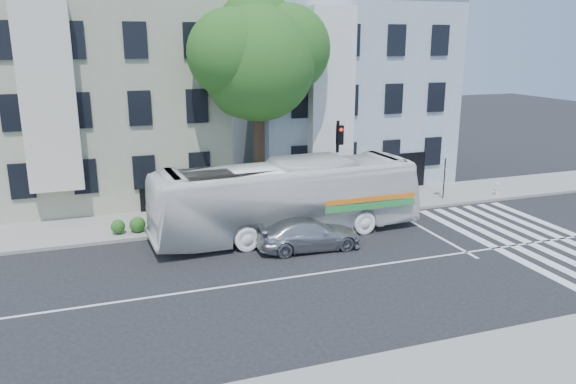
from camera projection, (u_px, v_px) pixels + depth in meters
name	position (u px, v px, depth m)	size (l,w,h in m)	color
ground	(323.00, 273.00, 21.41)	(120.00, 120.00, 0.00)	black
sidewalk_far	(263.00, 213.00, 28.68)	(80.00, 4.00, 0.15)	gray
building_left	(106.00, 98.00, 31.42)	(12.00, 10.00, 11.00)	#A9AB8F
building_right	(335.00, 91.00, 35.88)	(12.00, 10.00, 11.00)	#98A7B5
street_tree	(258.00, 56.00, 27.35)	(7.30, 5.90, 11.10)	#2D2116
bus	(287.00, 198.00, 25.22)	(12.35, 2.89, 3.44)	white
sedan	(309.00, 234.00, 23.74)	(4.49, 1.83, 1.30)	#ADB0B4
hedge	(211.00, 217.00, 26.55)	(8.50, 0.84, 0.70)	#2A6821
traffic_signal	(338.00, 154.00, 28.12)	(0.50, 0.55, 4.74)	black
fire_hydrant	(497.00, 189.00, 31.60)	(0.42, 0.24, 0.73)	silver
far_sign_pole	(444.00, 173.00, 30.69)	(0.41, 0.19, 2.26)	black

